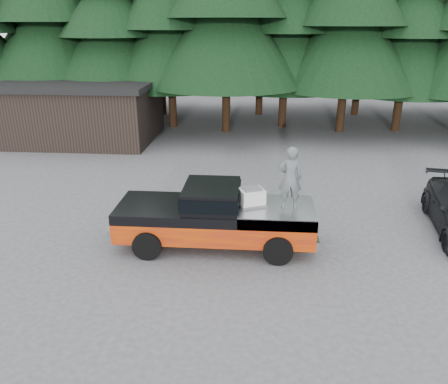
# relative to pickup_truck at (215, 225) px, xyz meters

# --- Properties ---
(ground) EXTENTS (120.00, 120.00, 0.00)m
(ground) POSITION_rel_pickup_truck_xyz_m (0.24, 0.25, -0.67)
(ground) COLOR #464648
(ground) RESTS_ON ground
(pickup_truck) EXTENTS (6.00, 2.04, 1.33)m
(pickup_truck) POSITION_rel_pickup_truck_xyz_m (0.00, 0.00, 0.00)
(pickup_truck) COLOR #C94701
(pickup_truck) RESTS_ON ground
(truck_cab) EXTENTS (1.66, 1.90, 0.59)m
(truck_cab) POSITION_rel_pickup_truck_xyz_m (-0.10, 0.00, 0.96)
(truck_cab) COLOR black
(truck_cab) RESTS_ON pickup_truck
(air_compressor) EXTENTS (0.85, 0.78, 0.47)m
(air_compressor) POSITION_rel_pickup_truck_xyz_m (1.07, 0.05, 0.90)
(air_compressor) COLOR silver
(air_compressor) RESTS_ON pickup_truck
(man_on_bed) EXTENTS (0.70, 0.49, 1.84)m
(man_on_bed) POSITION_rel_pickup_truck_xyz_m (2.14, -0.11, 1.59)
(man_on_bed) COLOR #525859
(man_on_bed) RESTS_ON pickup_truck
(utility_building) EXTENTS (8.40, 6.40, 3.30)m
(utility_building) POSITION_rel_pickup_truck_xyz_m (-8.76, 12.25, 1.00)
(utility_building) COLOR black
(utility_building) RESTS_ON ground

